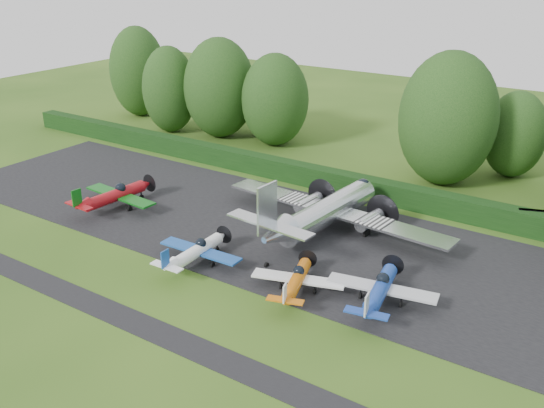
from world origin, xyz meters
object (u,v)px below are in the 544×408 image
Objects in this scene: transport_plane at (326,211)px; light_plane_white at (196,251)px; light_plane_red at (115,195)px; light_plane_orange at (297,280)px; light_plane_blue at (380,289)px.

transport_plane is 11.45m from light_plane_white.
transport_plane is 2.50× the size of light_plane_red.
transport_plane is at bearing 124.99° from light_plane_orange.
transport_plane is 2.74× the size of light_plane_blue.
transport_plane reaches higher than light_plane_white.
light_plane_orange is (3.05, -9.55, -0.85)m from transport_plane.
light_plane_red is 1.25× the size of light_plane_orange.
light_plane_red is 1.17× the size of light_plane_white.
light_plane_white is 13.79m from light_plane_blue.
light_plane_red is at bearing 163.37° from light_plane_white.
light_plane_red is 13.59m from light_plane_white.
light_plane_red is 21.55m from light_plane_orange.
light_plane_red reaches higher than light_plane_white.
light_plane_white is at bearing -160.01° from light_plane_blue.
light_plane_white reaches higher than light_plane_orange.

